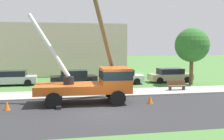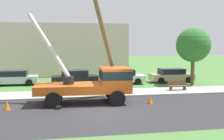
{
  "view_description": "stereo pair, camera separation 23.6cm",
  "coord_description": "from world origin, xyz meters",
  "px_view_note": "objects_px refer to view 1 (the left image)",
  "views": [
    {
      "loc": [
        -2.32,
        -14.91,
        3.9
      ],
      "look_at": [
        1.06,
        3.15,
        2.12
      ],
      "focal_mm": 42.55,
      "sensor_mm": 36.0,
      "label": 1
    },
    {
      "loc": [
        -2.09,
        -14.95,
        3.9
      ],
      "look_at": [
        1.06,
        3.15,
        2.12
      ],
      "focal_mm": 42.55,
      "sensor_mm": 36.0,
      "label": 2
    }
  ],
  "objects_px": {
    "parked_sedan_black": "(74,78)",
    "roadside_tree_near": "(192,45)",
    "traffic_cone_behind": "(7,106)",
    "parked_sedan_white": "(121,77)",
    "parked_sedan_silver": "(13,78)",
    "traffic_cone_ahead": "(150,99)",
    "parked_sedan_tan": "(170,75)",
    "utility_truck": "(96,82)",
    "leaning_utility_pole": "(105,37)",
    "park_bench": "(177,86)"
  },
  "relations": [
    {
      "from": "parked_sedan_silver",
      "to": "utility_truck",
      "type": "bearing_deg",
      "value": -52.67
    },
    {
      "from": "parked_sedan_tan",
      "to": "parked_sedan_black",
      "type": "bearing_deg",
      "value": -179.51
    },
    {
      "from": "parked_sedan_black",
      "to": "parked_sedan_white",
      "type": "relative_size",
      "value": 0.98
    },
    {
      "from": "parked_sedan_tan",
      "to": "parked_sedan_silver",
      "type": "bearing_deg",
      "value": 177.54
    },
    {
      "from": "traffic_cone_ahead",
      "to": "park_bench",
      "type": "relative_size",
      "value": 0.35
    },
    {
      "from": "traffic_cone_behind",
      "to": "parked_sedan_white",
      "type": "distance_m",
      "value": 12.87
    },
    {
      "from": "utility_truck",
      "to": "parked_sedan_silver",
      "type": "bearing_deg",
      "value": 127.33
    },
    {
      "from": "traffic_cone_behind",
      "to": "roadside_tree_near",
      "type": "relative_size",
      "value": 0.1
    },
    {
      "from": "utility_truck",
      "to": "parked_sedan_white",
      "type": "relative_size",
      "value": 1.48
    },
    {
      "from": "leaning_utility_pole",
      "to": "parked_sedan_silver",
      "type": "relative_size",
      "value": 1.93
    },
    {
      "from": "traffic_cone_behind",
      "to": "parked_sedan_silver",
      "type": "xyz_separation_m",
      "value": [
        -1.41,
        10.06,
        0.43
      ]
    },
    {
      "from": "traffic_cone_ahead",
      "to": "traffic_cone_behind",
      "type": "xyz_separation_m",
      "value": [
        -8.92,
        -0.14,
        0.0
      ]
    },
    {
      "from": "parked_sedan_silver",
      "to": "traffic_cone_ahead",
      "type": "bearing_deg",
      "value": -43.82
    },
    {
      "from": "traffic_cone_ahead",
      "to": "parked_sedan_silver",
      "type": "xyz_separation_m",
      "value": [
        -10.33,
        9.92,
        0.43
      ]
    },
    {
      "from": "parked_sedan_silver",
      "to": "park_bench",
      "type": "distance_m",
      "value": 15.19
    },
    {
      "from": "leaning_utility_pole",
      "to": "roadside_tree_near",
      "type": "xyz_separation_m",
      "value": [
        9.25,
        4.92,
        -0.59
      ]
    },
    {
      "from": "utility_truck",
      "to": "parked_sedan_tan",
      "type": "distance_m",
      "value": 12.11
    },
    {
      "from": "parked_sedan_silver",
      "to": "roadside_tree_near",
      "type": "bearing_deg",
      "value": -9.1
    },
    {
      "from": "leaning_utility_pole",
      "to": "parked_sedan_silver",
      "type": "bearing_deg",
      "value": 135.18
    },
    {
      "from": "parked_sedan_black",
      "to": "roadside_tree_near",
      "type": "height_order",
      "value": "roadside_tree_near"
    },
    {
      "from": "utility_truck",
      "to": "traffic_cone_behind",
      "type": "distance_m",
      "value": 5.66
    },
    {
      "from": "traffic_cone_ahead",
      "to": "parked_sedan_silver",
      "type": "bearing_deg",
      "value": 136.18
    },
    {
      "from": "utility_truck",
      "to": "parked_sedan_white",
      "type": "distance_m",
      "value": 8.92
    },
    {
      "from": "park_bench",
      "to": "parked_sedan_black",
      "type": "bearing_deg",
      "value": 149.0
    },
    {
      "from": "parked_sedan_silver",
      "to": "traffic_cone_behind",
      "type": "bearing_deg",
      "value": -81.99
    },
    {
      "from": "utility_truck",
      "to": "traffic_cone_behind",
      "type": "bearing_deg",
      "value": -168.89
    },
    {
      "from": "traffic_cone_behind",
      "to": "parked_sedan_tan",
      "type": "distance_m",
      "value": 17.04
    },
    {
      "from": "utility_truck",
      "to": "park_bench",
      "type": "xyz_separation_m",
      "value": [
        7.2,
        3.23,
        -0.95
      ]
    },
    {
      "from": "roadside_tree_near",
      "to": "parked_sedan_tan",
      "type": "bearing_deg",
      "value": 122.3
    },
    {
      "from": "traffic_cone_behind",
      "to": "parked_sedan_white",
      "type": "height_order",
      "value": "parked_sedan_white"
    },
    {
      "from": "parked_sedan_tan",
      "to": "roadside_tree_near",
      "type": "distance_m",
      "value": 3.93
    },
    {
      "from": "utility_truck",
      "to": "roadside_tree_near",
      "type": "height_order",
      "value": "utility_truck"
    },
    {
      "from": "traffic_cone_ahead",
      "to": "parked_sedan_black",
      "type": "bearing_deg",
      "value": 116.71
    },
    {
      "from": "roadside_tree_near",
      "to": "traffic_cone_ahead",
      "type": "bearing_deg",
      "value": -132.41
    },
    {
      "from": "traffic_cone_ahead",
      "to": "traffic_cone_behind",
      "type": "distance_m",
      "value": 8.92
    },
    {
      "from": "parked_sedan_tan",
      "to": "traffic_cone_ahead",
      "type": "bearing_deg",
      "value": -119.8
    },
    {
      "from": "parked_sedan_black",
      "to": "roadside_tree_near",
      "type": "xyz_separation_m",
      "value": [
        11.2,
        -1.95,
        3.1
      ]
    },
    {
      "from": "parked_sedan_white",
      "to": "leaning_utility_pole",
      "type": "bearing_deg",
      "value": -111.63
    },
    {
      "from": "parked_sedan_black",
      "to": "park_bench",
      "type": "xyz_separation_m",
      "value": [
        8.33,
        -5.01,
        -0.25
      ]
    },
    {
      "from": "leaning_utility_pole",
      "to": "parked_sedan_black",
      "type": "distance_m",
      "value": 8.04
    },
    {
      "from": "parked_sedan_white",
      "to": "roadside_tree_near",
      "type": "height_order",
      "value": "roadside_tree_near"
    },
    {
      "from": "traffic_cone_ahead",
      "to": "park_bench",
      "type": "distance_m",
      "value": 5.58
    },
    {
      "from": "leaning_utility_pole",
      "to": "traffic_cone_ahead",
      "type": "xyz_separation_m",
      "value": [
        2.66,
        -2.29,
        -4.12
      ]
    },
    {
      "from": "leaning_utility_pole",
      "to": "park_bench",
      "type": "xyz_separation_m",
      "value": [
        6.38,
        1.87,
        -3.94
      ]
    },
    {
      "from": "parked_sedan_silver",
      "to": "roadside_tree_near",
      "type": "height_order",
      "value": "roadside_tree_near"
    },
    {
      "from": "traffic_cone_ahead",
      "to": "parked_sedan_black",
      "type": "height_order",
      "value": "parked_sedan_black"
    },
    {
      "from": "leaning_utility_pole",
      "to": "traffic_cone_behind",
      "type": "relative_size",
      "value": 15.35
    },
    {
      "from": "parked_sedan_white",
      "to": "utility_truck",
      "type": "bearing_deg",
      "value": -113.32
    },
    {
      "from": "parked_sedan_black",
      "to": "parked_sedan_white",
      "type": "bearing_deg",
      "value": -0.87
    },
    {
      "from": "parked_sedan_tan",
      "to": "park_bench",
      "type": "bearing_deg",
      "value": -107.19
    }
  ]
}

